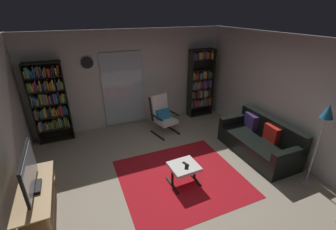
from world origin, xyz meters
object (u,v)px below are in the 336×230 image
at_px(lounge_armchair, 163,114).
at_px(ottoman, 184,168).
at_px(wall_clock, 87,63).
at_px(tv_stand, 37,198).
at_px(cell_phone, 187,167).
at_px(bookshelf_near_tv, 49,100).
at_px(tv_remote, 186,164).
at_px(bookshelf_near_sofa, 200,83).
at_px(leather_sofa, 259,141).
at_px(floor_lamp_by_sofa, 326,120).
at_px(television, 29,172).

distance_m(lounge_armchair, ottoman, 2.08).
relative_size(ottoman, wall_clock, 1.86).
bearing_deg(tv_stand, cell_phone, -7.16).
bearing_deg(bookshelf_near_tv, wall_clock, 8.28).
xyz_separation_m(tv_remote, cell_phone, (-0.03, -0.09, -0.00)).
xyz_separation_m(tv_stand, wall_clock, (1.21, 2.63, 1.51)).
relative_size(bookshelf_near_sofa, lounge_armchair, 1.97).
height_order(leather_sofa, floor_lamp_by_sofa, floor_lamp_by_sofa).
relative_size(ottoman, floor_lamp_by_sofa, 0.33).
height_order(television, bookshelf_near_sofa, bookshelf_near_sofa).
bearing_deg(bookshelf_near_sofa, tv_remote, -124.56).
bearing_deg(tv_remote, bookshelf_near_sofa, 34.61).
bearing_deg(bookshelf_near_tv, lounge_armchair, -14.86).
bearing_deg(lounge_armchair, cell_phone, -100.03).
xyz_separation_m(bookshelf_near_tv, lounge_armchair, (2.63, -0.70, -0.53)).
xyz_separation_m(leather_sofa, wall_clock, (-3.29, 2.64, 1.55)).
relative_size(bookshelf_near_tv, ottoman, 3.65).
relative_size(ottoman, tv_remote, 3.75).
bearing_deg(floor_lamp_by_sofa, bookshelf_near_sofa, 95.12).
distance_m(bookshelf_near_sofa, cell_phone, 3.37).
xyz_separation_m(bookshelf_near_sofa, wall_clock, (-3.12, 0.20, 0.83)).
xyz_separation_m(ottoman, cell_phone, (0.02, -0.07, 0.08)).
xyz_separation_m(lounge_armchair, floor_lamp_by_sofa, (1.81, -2.94, 0.79)).
bearing_deg(cell_phone, tv_remote, 103.31).
bearing_deg(television, lounge_armchair, 31.92).
xyz_separation_m(bookshelf_near_tv, bookshelf_near_sofa, (4.12, -0.06, -0.05)).
height_order(lounge_armchair, tv_remote, lounge_armchair).
bearing_deg(lounge_armchair, tv_remote, -99.71).
bearing_deg(lounge_armchair, television, -148.08).
bearing_deg(floor_lamp_by_sofa, bookshelf_near_tv, 140.63).
distance_m(tv_stand, bookshelf_near_tv, 2.60).
distance_m(television, ottoman, 2.52).
xyz_separation_m(bookshelf_near_sofa, lounge_armchair, (-1.48, -0.64, -0.48)).
relative_size(lounge_armchair, floor_lamp_by_sofa, 0.63).
xyz_separation_m(television, lounge_armchair, (2.85, 1.77, -0.29)).
height_order(tv_stand, television, television).
distance_m(cell_phone, wall_clock, 3.52).
relative_size(television, tv_remote, 7.01).
relative_size(tv_stand, floor_lamp_by_sofa, 0.85).
bearing_deg(tv_remote, cell_phone, -127.89).
relative_size(lounge_armchair, ottoman, 1.89).
bearing_deg(television, bookshelf_near_sofa, 29.13).
bearing_deg(floor_lamp_by_sofa, television, 165.91).
distance_m(lounge_armchair, wall_clock, 2.27).
bearing_deg(leather_sofa, wall_clock, 141.19).
bearing_deg(lounge_armchair, floor_lamp_by_sofa, -58.48).
distance_m(television, cell_phone, 2.53).
bearing_deg(bookshelf_near_sofa, wall_clock, 176.27).
bearing_deg(bookshelf_near_tv, floor_lamp_by_sofa, -39.37).
bearing_deg(cell_phone, floor_lamp_by_sofa, 9.27).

